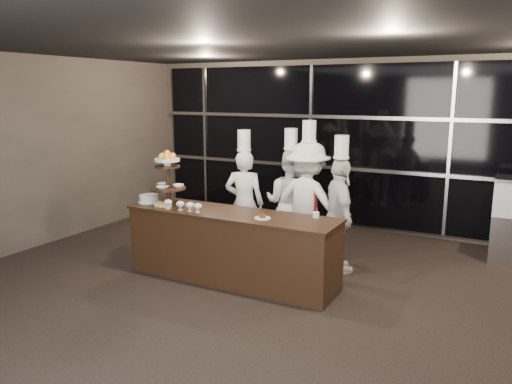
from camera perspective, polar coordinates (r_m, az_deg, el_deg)
The scene contains 13 objects.
room at distance 4.31m, azimuth -3.62°, elevation -1.18°, with size 10.00×10.00×10.00m.
window_wall at distance 8.84m, azimuth 13.54°, elevation 5.03°, with size 8.60×0.10×2.80m.
buffet_counter at distance 6.52m, azimuth -2.81°, elevation -6.20°, with size 2.84×0.74×0.92m.
display_stand at distance 6.87m, azimuth -10.06°, elevation 2.04°, with size 0.48×0.48×0.74m.
compotes at distance 6.52m, azimuth -8.25°, elevation -1.43°, with size 0.58×0.11×0.12m.
layer_cake at distance 7.09m, azimuth -12.15°, elevation -0.75°, with size 0.30×0.30×0.11m.
pastry_squares at distance 6.80m, azimuth -10.57°, elevation -1.44°, with size 0.20×0.13×0.05m.
small_plate at distance 6.07m, azimuth 0.74°, elevation -2.92°, with size 0.20×0.20×0.05m.
chef_cup at distance 6.15m, azimuth 6.87°, elevation -2.61°, with size 0.08×0.08×0.07m, color white.
chef_a at distance 7.42m, azimuth -1.35°, elevation -1.11°, with size 0.67×0.54×1.90m.
chef_b at distance 7.43m, azimuth 3.92°, elevation -1.16°, with size 0.82×0.65×1.92m.
chef_c at distance 7.14m, azimuth 5.93°, elevation -1.21°, with size 1.20×0.77×2.05m.
chef_d at distance 6.83m, azimuth 9.50°, elevation -2.55°, with size 0.84×0.98×1.88m.
Camera 1 is at (2.22, -3.57, 2.44)m, focal length 35.00 mm.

